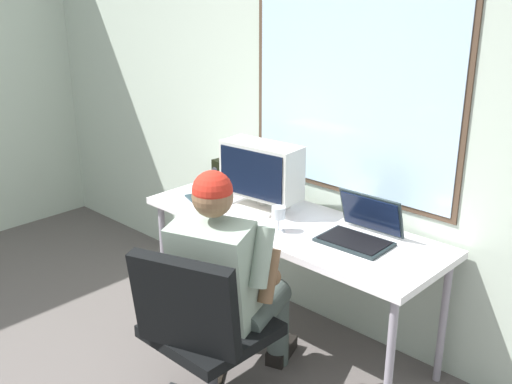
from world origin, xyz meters
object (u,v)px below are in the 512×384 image
(cd_case, at_px, (198,197))
(desk_speaker, at_px, (221,174))
(desk, at_px, (290,231))
(person_seated, at_px, (226,278))
(laptop, at_px, (362,229))
(wine_glass, at_px, (279,214))
(crt_monitor, at_px, (261,171))
(office_chair, at_px, (200,323))

(cd_case, bearing_deg, desk_speaker, 96.09)
(desk, distance_m, person_seated, 0.55)
(cd_case, bearing_deg, person_seated, -32.00)
(laptop, xyz_separation_m, cd_case, (-1.07, -0.18, -0.06))
(wine_glass, bearing_deg, crt_monitor, 147.98)
(person_seated, height_order, cd_case, person_seated)
(desk, relative_size, person_seated, 1.45)
(desk, xyz_separation_m, crt_monitor, (-0.26, 0.04, 0.28))
(person_seated, distance_m, wine_glass, 0.45)
(crt_monitor, relative_size, desk_speaker, 2.51)
(desk, distance_m, laptop, 0.44)
(laptop, bearing_deg, wine_glass, -150.01)
(person_seated, distance_m, laptop, 0.74)
(office_chair, xyz_separation_m, laptop, (0.29, 0.86, 0.30))
(wine_glass, bearing_deg, laptop, 29.99)
(desk, height_order, wine_glass, wine_glass)
(person_seated, height_order, wine_glass, person_seated)
(office_chair, bearing_deg, crt_monitor, 114.92)
(person_seated, relative_size, laptop, 3.31)
(crt_monitor, relative_size, laptop, 1.32)
(laptop, xyz_separation_m, wine_glass, (-0.38, -0.22, 0.04))
(person_seated, height_order, crt_monitor, person_seated)
(desk, height_order, laptop, laptop)
(desk, xyz_separation_m, laptop, (0.42, 0.07, 0.12))
(office_chair, distance_m, laptop, 0.96)
(desk, height_order, cd_case, cd_case)
(desk, relative_size, cd_case, 10.03)
(desk_speaker, bearing_deg, laptop, -1.77)
(wine_glass, bearing_deg, desk, 105.72)
(wine_glass, bearing_deg, desk_speaker, 160.50)
(crt_monitor, relative_size, wine_glass, 3.50)
(laptop, distance_m, cd_case, 1.08)
(desk, relative_size, laptop, 4.80)
(desk, xyz_separation_m, wine_glass, (0.04, -0.15, 0.15))
(office_chair, bearing_deg, person_seated, 106.88)
(desk_speaker, height_order, cd_case, desk_speaker)
(office_chair, height_order, laptop, laptop)
(office_chair, relative_size, person_seated, 0.74)
(cd_case, bearing_deg, laptop, 9.48)
(crt_monitor, height_order, laptop, crt_monitor)
(laptop, bearing_deg, crt_monitor, -177.34)
(laptop, bearing_deg, desk_speaker, 178.23)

